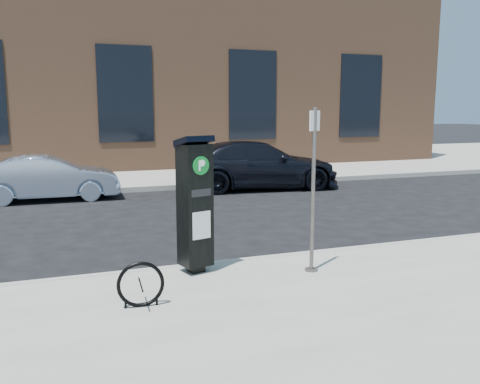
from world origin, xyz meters
name	(u,v)px	position (x,y,z in m)	size (l,w,h in m)	color
ground	(231,269)	(0.00, 0.00, 0.00)	(120.00, 120.00, 0.00)	black
sidewalk_far	(122,167)	(0.00, 14.00, 0.07)	(60.00, 12.00, 0.15)	gray
curb_near	(231,265)	(0.00, -0.02, 0.07)	(60.00, 0.12, 0.16)	#9E9B93
curb_far	(146,189)	(0.00, 8.02, 0.07)	(60.00, 0.12, 0.16)	#9E9B93
building	(110,71)	(0.00, 17.00, 4.15)	(28.00, 10.05, 8.25)	brown
parking_kiosk	(195,203)	(-0.66, -0.35, 1.16)	(0.54, 0.50, 1.97)	black
sign_pole	(313,192)	(0.93, -0.89, 1.32)	(0.20, 0.19, 2.35)	#4F4A45
bike_rack	(141,285)	(-1.61, -1.42, 0.42)	(0.56, 0.08, 0.56)	black
car_silver	(49,178)	(-2.72, 7.40, 0.61)	(1.29, 3.71, 1.22)	#9CADC7
car_dark	(258,165)	(3.40, 7.40, 0.74)	(2.07, 5.08, 1.47)	black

